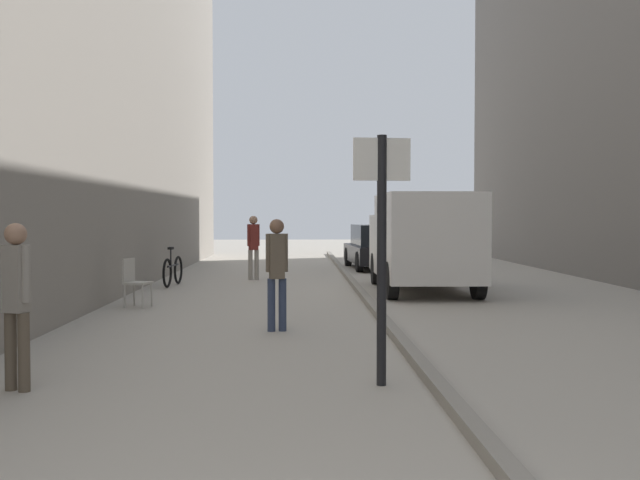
{
  "coord_description": "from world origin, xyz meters",
  "views": [
    {
      "loc": [
        0.16,
        -1.72,
        1.78
      ],
      "look_at": [
        0.61,
        12.86,
        1.28
      ],
      "focal_mm": 41.95,
      "sensor_mm": 36.0,
      "label": 1
    }
  ],
  "objects_px": {
    "cafe_chair_near_window": "(134,279)",
    "pedestrian_far_crossing": "(277,267)",
    "pedestrian_main_foreground": "(253,243)",
    "parked_car": "(378,247)",
    "delivery_van": "(423,239)",
    "pedestrian_mid_block": "(16,294)",
    "street_sign_post": "(382,237)",
    "bicycle_leaning": "(173,271)"
  },
  "relations": [
    {
      "from": "street_sign_post",
      "to": "cafe_chair_near_window",
      "type": "height_order",
      "value": "street_sign_post"
    },
    {
      "from": "pedestrian_main_foreground",
      "to": "pedestrian_mid_block",
      "type": "relative_size",
      "value": 1.03
    },
    {
      "from": "pedestrian_main_foreground",
      "to": "bicycle_leaning",
      "type": "distance_m",
      "value": 2.61
    },
    {
      "from": "parked_car",
      "to": "pedestrian_far_crossing",
      "type": "bearing_deg",
      "value": -105.88
    },
    {
      "from": "delivery_van",
      "to": "pedestrian_far_crossing",
      "type": "bearing_deg",
      "value": -118.28
    },
    {
      "from": "pedestrian_far_crossing",
      "to": "cafe_chair_near_window",
      "type": "height_order",
      "value": "pedestrian_far_crossing"
    },
    {
      "from": "bicycle_leaning",
      "to": "parked_car",
      "type": "bearing_deg",
      "value": 50.46
    },
    {
      "from": "pedestrian_far_crossing",
      "to": "cafe_chair_near_window",
      "type": "distance_m",
      "value": 4.19
    },
    {
      "from": "pedestrian_far_crossing",
      "to": "delivery_van",
      "type": "height_order",
      "value": "delivery_van"
    },
    {
      "from": "pedestrian_main_foreground",
      "to": "cafe_chair_near_window",
      "type": "height_order",
      "value": "pedestrian_main_foreground"
    },
    {
      "from": "pedestrian_mid_block",
      "to": "pedestrian_far_crossing",
      "type": "bearing_deg",
      "value": 79.4
    },
    {
      "from": "pedestrian_main_foreground",
      "to": "street_sign_post",
      "type": "distance_m",
      "value": 12.87
    },
    {
      "from": "delivery_van",
      "to": "parked_car",
      "type": "relative_size",
      "value": 1.17
    },
    {
      "from": "parked_car",
      "to": "bicycle_leaning",
      "type": "xyz_separation_m",
      "value": [
        -5.79,
        -5.79,
        -0.33
      ]
    },
    {
      "from": "delivery_van",
      "to": "street_sign_post",
      "type": "xyz_separation_m",
      "value": [
        -2.03,
        -9.5,
        0.33
      ]
    },
    {
      "from": "pedestrian_far_crossing",
      "to": "delivery_van",
      "type": "relative_size",
      "value": 0.34
    },
    {
      "from": "cafe_chair_near_window",
      "to": "pedestrian_far_crossing",
      "type": "bearing_deg",
      "value": 58.58
    },
    {
      "from": "pedestrian_far_crossing",
      "to": "street_sign_post",
      "type": "bearing_deg",
      "value": -80.75
    },
    {
      "from": "pedestrian_far_crossing",
      "to": "street_sign_post",
      "type": "height_order",
      "value": "street_sign_post"
    },
    {
      "from": "pedestrian_main_foreground",
      "to": "pedestrian_far_crossing",
      "type": "height_order",
      "value": "pedestrian_main_foreground"
    },
    {
      "from": "pedestrian_main_foreground",
      "to": "delivery_van",
      "type": "distance_m",
      "value": 5.2
    },
    {
      "from": "bicycle_leaning",
      "to": "pedestrian_mid_block",
      "type": "bearing_deg",
      "value": -83.06
    },
    {
      "from": "delivery_van",
      "to": "cafe_chair_near_window",
      "type": "bearing_deg",
      "value": -154.65
    },
    {
      "from": "pedestrian_main_foreground",
      "to": "parked_car",
      "type": "distance_m",
      "value": 5.67
    },
    {
      "from": "pedestrian_mid_block",
      "to": "street_sign_post",
      "type": "height_order",
      "value": "street_sign_post"
    },
    {
      "from": "street_sign_post",
      "to": "pedestrian_mid_block",
      "type": "bearing_deg",
      "value": -4.62
    },
    {
      "from": "pedestrian_mid_block",
      "to": "bicycle_leaning",
      "type": "distance_m",
      "value": 11.2
    },
    {
      "from": "delivery_van",
      "to": "bicycle_leaning",
      "type": "xyz_separation_m",
      "value": [
        -6.02,
        1.53,
        -0.83
      ]
    },
    {
      "from": "pedestrian_main_foreground",
      "to": "bicycle_leaning",
      "type": "xyz_separation_m",
      "value": [
        -1.92,
        -1.65,
        -0.63
      ]
    },
    {
      "from": "pedestrian_far_crossing",
      "to": "bicycle_leaning",
      "type": "relative_size",
      "value": 0.97
    },
    {
      "from": "cafe_chair_near_window",
      "to": "street_sign_post",
      "type": "bearing_deg",
      "value": 46.66
    },
    {
      "from": "cafe_chair_near_window",
      "to": "bicycle_leaning",
      "type": "bearing_deg",
      "value": -164.58
    },
    {
      "from": "pedestrian_mid_block",
      "to": "delivery_van",
      "type": "height_order",
      "value": "delivery_van"
    },
    {
      "from": "street_sign_post",
      "to": "cafe_chair_near_window",
      "type": "bearing_deg",
      "value": -65.87
    },
    {
      "from": "pedestrian_mid_block",
      "to": "pedestrian_far_crossing",
      "type": "xyz_separation_m",
      "value": [
        2.51,
        3.79,
        0.01
      ]
    },
    {
      "from": "bicycle_leaning",
      "to": "pedestrian_main_foreground",
      "type": "bearing_deg",
      "value": 46.16
    },
    {
      "from": "street_sign_post",
      "to": "bicycle_leaning",
      "type": "height_order",
      "value": "street_sign_post"
    },
    {
      "from": "pedestrian_main_foreground",
      "to": "pedestrian_mid_block",
      "type": "distance_m",
      "value": 12.93
    },
    {
      "from": "cafe_chair_near_window",
      "to": "pedestrian_main_foreground",
      "type": "bearing_deg",
      "value": 177.74
    },
    {
      "from": "pedestrian_mid_block",
      "to": "bicycle_leaning",
      "type": "relative_size",
      "value": 0.96
    },
    {
      "from": "pedestrian_far_crossing",
      "to": "pedestrian_main_foreground",
      "type": "bearing_deg",
      "value": 86.87
    },
    {
      "from": "delivery_van",
      "to": "cafe_chair_near_window",
      "type": "xyz_separation_m",
      "value": [
        -6.05,
        -2.8,
        -0.67
      ]
    }
  ]
}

